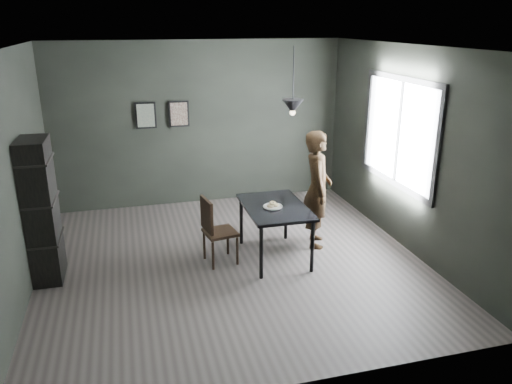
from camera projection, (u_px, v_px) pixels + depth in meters
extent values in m
plane|color=#383330|center=(232.00, 262.00, 6.75)|extent=(5.00, 5.00, 0.00)
cube|color=black|center=(200.00, 124.00, 8.58)|extent=(5.00, 0.10, 2.80)
cube|color=silver|center=(228.00, 47.00, 5.84)|extent=(5.00, 5.00, 0.02)
cube|color=white|center=(399.00, 132.00, 7.02)|extent=(0.02, 1.80, 1.40)
cube|color=black|center=(399.00, 132.00, 7.02)|extent=(0.04, 1.96, 1.56)
cube|color=black|center=(275.00, 207.00, 6.66)|extent=(0.80, 1.20, 0.04)
cylinder|color=black|center=(261.00, 253.00, 6.21)|extent=(0.05, 0.05, 0.71)
cylinder|color=black|center=(312.00, 247.00, 6.37)|extent=(0.05, 0.05, 0.71)
cylinder|color=black|center=(241.00, 221.00, 7.19)|extent=(0.05, 0.05, 0.71)
cylinder|color=black|center=(286.00, 216.00, 7.36)|extent=(0.05, 0.05, 0.71)
cylinder|color=white|center=(273.00, 207.00, 6.59)|extent=(0.23, 0.23, 0.01)
torus|color=beige|center=(275.00, 205.00, 6.61)|extent=(0.10, 0.10, 0.03)
torus|color=beige|center=(270.00, 206.00, 6.57)|extent=(0.10, 0.10, 0.03)
torus|color=beige|center=(273.00, 203.00, 6.58)|extent=(0.14, 0.14, 0.05)
imported|color=black|center=(317.00, 189.00, 7.03)|extent=(0.57, 0.71, 1.68)
cube|color=black|center=(220.00, 232.00, 6.62)|extent=(0.46, 0.46, 0.04)
cube|color=black|center=(207.00, 215.00, 6.46)|extent=(0.11, 0.40, 0.44)
cylinder|color=black|center=(213.00, 256.00, 6.48)|extent=(0.03, 0.03, 0.39)
cylinder|color=black|center=(237.00, 251.00, 6.62)|extent=(0.03, 0.03, 0.39)
cylinder|color=black|center=(204.00, 246.00, 6.78)|extent=(0.03, 0.03, 0.39)
cylinder|color=black|center=(228.00, 241.00, 6.91)|extent=(0.03, 0.03, 0.39)
cube|color=black|center=(41.00, 211.00, 6.06)|extent=(0.35, 0.60, 1.79)
cylinder|color=black|center=(293.00, 77.00, 6.26)|extent=(0.01, 0.01, 0.75)
cone|color=black|center=(293.00, 106.00, 6.38)|extent=(0.28, 0.28, 0.18)
sphere|color=#FFE0B2|center=(293.00, 113.00, 6.41)|extent=(0.07, 0.07, 0.07)
cube|color=black|center=(146.00, 115.00, 8.27)|extent=(0.34, 0.03, 0.44)
cube|color=#435E53|center=(146.00, 116.00, 8.25)|extent=(0.28, 0.01, 0.38)
cube|color=black|center=(179.00, 114.00, 8.40)|extent=(0.34, 0.03, 0.44)
cube|color=#51362E|center=(179.00, 114.00, 8.38)|extent=(0.28, 0.01, 0.38)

